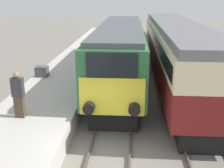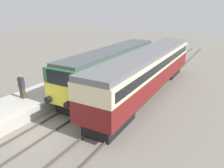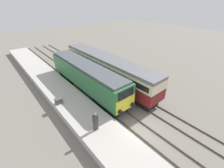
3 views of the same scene
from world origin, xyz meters
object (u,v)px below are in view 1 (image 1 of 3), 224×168
passenger_carriage (176,48)px  luggage_crate (42,71)px  locomotive (120,51)px  person_on_platform (18,95)px

passenger_carriage → luggage_crate: bearing=-167.8°
locomotive → passenger_carriage: size_ratio=0.84×
passenger_carriage → locomotive: bearing=-176.1°
person_on_platform → luggage_crate: person_on_platform is taller
passenger_carriage → person_on_platform: bearing=-133.5°
locomotive → person_on_platform: bearing=-116.7°
passenger_carriage → person_on_platform: 10.18m
luggage_crate → passenger_carriage: bearing=12.2°
locomotive → person_on_platform: 8.00m
locomotive → passenger_carriage: 3.42m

